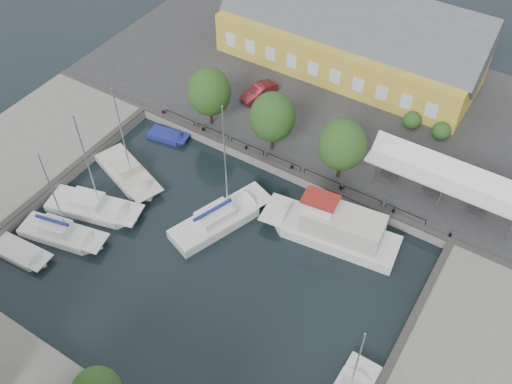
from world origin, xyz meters
TOP-DOWN VIEW (x-y plane):
  - ground at (0.00, 0.00)m, footprint 140.00×140.00m
  - north_quay at (0.00, 23.00)m, footprint 56.00×26.00m
  - west_quay at (-22.00, -2.00)m, footprint 12.00×24.00m
  - quay_edge_fittings at (0.02, 4.75)m, footprint 56.00×24.72m
  - warehouse at (-2.60, 28.36)m, footprint 28.56×14.00m
  - tent_canopy at (14.00, 14.50)m, footprint 14.00×4.00m
  - quay_trees at (-2.00, 12.00)m, footprint 18.20×4.20m
  - car_red at (-7.24, 18.09)m, footprint 2.51×4.46m
  - center_sailboat at (-1.47, 2.35)m, footprint 5.83×9.76m
  - trawler at (7.68, 6.19)m, footprint 12.19×4.94m
  - west_boat_b at (-11.97, 2.58)m, footprint 8.53×5.31m
  - west_boat_c at (-11.78, -2.33)m, footprint 8.94×4.83m
  - west_boat_d at (-11.90, -5.95)m, footprint 8.03×3.95m
  - launch_sw at (-13.40, -9.11)m, footprint 5.53×2.41m
  - launch_nw at (-12.16, 8.81)m, footprint 4.36×2.28m

SIDE VIEW (x-z plane):
  - ground at x=0.00m, z-range 0.00..0.00m
  - launch_nw at x=-12.16m, z-range -0.35..0.53m
  - launch_sw at x=-13.40m, z-range -0.40..0.58m
  - west_boat_b at x=-11.97m, z-range -5.32..5.84m
  - west_boat_c at x=-11.78m, z-range -5.55..6.07m
  - west_boat_d at x=-11.90m, z-range -4.98..5.53m
  - center_sailboat at x=-1.47m, z-range -6.12..6.85m
  - north_quay at x=0.00m, z-range 0.00..1.00m
  - west_quay at x=-22.00m, z-range 0.00..1.00m
  - trawler at x=7.68m, z-range -1.48..3.52m
  - quay_edge_fittings at x=0.02m, z-range 0.86..1.26m
  - car_red at x=-7.24m, z-range 1.00..2.39m
  - tent_canopy at x=14.00m, z-range 2.27..5.10m
  - warehouse at x=-2.60m, z-range -0.35..9.20m
  - quay_trees at x=-2.00m, z-range 1.73..8.03m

